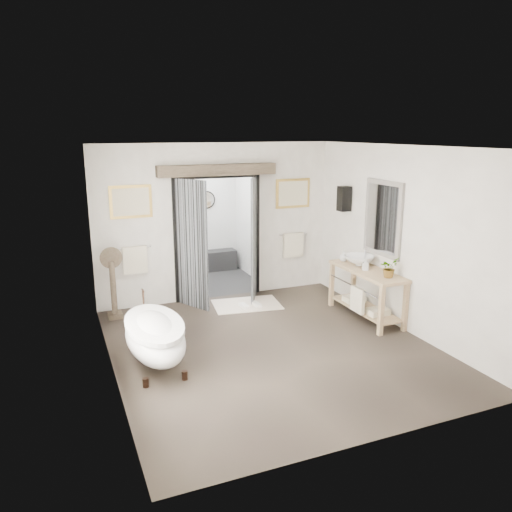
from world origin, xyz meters
The scene contains 13 objects.
ground_plane centered at (0.00, 0.00, 0.00)m, with size 5.00×5.00×0.00m, color #443A30.
room_shell centered at (-0.04, -0.11, 1.86)m, with size 4.52×5.02×2.91m.
shower_room centered at (0.00, 3.99, 0.91)m, with size 2.22×2.01×2.51m.
back_wall_dressing centered at (0.00, 2.32, 1.56)m, with size 3.82×0.76×2.52m.
clawfoot_tub centered at (-1.68, 0.12, 0.40)m, with size 0.76×1.70×0.83m.
vanity centered at (1.95, 0.48, 0.51)m, with size 0.57×1.60×0.85m.
pedestal_mirror centered at (-1.98, 2.11, 0.53)m, with size 0.37×0.24×1.24m.
rug centered at (0.33, 1.85, 0.01)m, with size 1.20×0.80×0.01m, color beige.
slippers centered at (0.35, 1.71, 0.04)m, with size 0.36×0.27×0.05m.
basin centered at (1.99, 0.77, 0.94)m, with size 0.52×0.52×0.18m, color white.
plant centered at (2.02, -0.01, 1.01)m, with size 0.29×0.25×0.32m, color gray.
soap_bottle_a centered at (1.92, 0.49, 0.95)m, with size 0.09×0.09×0.20m, color gray.
soap_bottle_b centered at (1.90, 1.12, 0.94)m, with size 0.14×0.14×0.18m, color gray.
Camera 1 is at (-2.81, -6.21, 3.12)m, focal length 35.00 mm.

